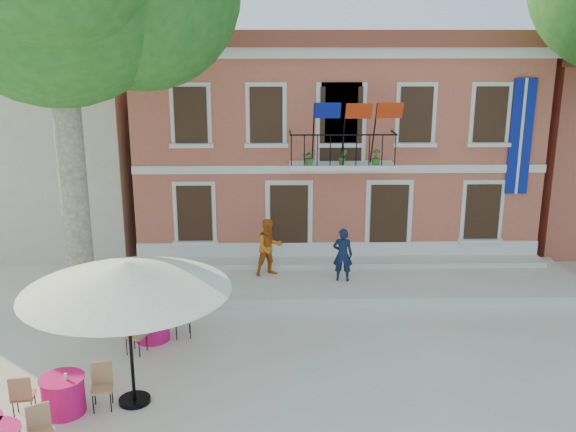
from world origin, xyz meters
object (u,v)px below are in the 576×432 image
at_px(patio_umbrella, 126,277).
at_px(cafe_table_0, 63,394).
at_px(pedestrian_navy, 343,255).
at_px(pedestrian_orange, 269,247).
at_px(cafe_table_3, 152,324).

relative_size(patio_umbrella, cafe_table_0, 2.10).
relative_size(pedestrian_navy, pedestrian_orange, 0.92).
relative_size(patio_umbrella, cafe_table_3, 2.24).
bearing_deg(pedestrian_navy, cafe_table_3, 40.08).
bearing_deg(pedestrian_orange, cafe_table_0, -143.68).
xyz_separation_m(pedestrian_orange, cafe_table_0, (-4.07, -6.90, -0.76)).
height_order(pedestrian_orange, cafe_table_3, pedestrian_orange).
distance_m(patio_umbrella, pedestrian_orange, 7.28).
xyz_separation_m(cafe_table_0, cafe_table_3, (1.18, 3.21, 0.01)).
distance_m(pedestrian_orange, cafe_table_0, 8.05).
bearing_deg(patio_umbrella, pedestrian_orange, 67.25).
distance_m(patio_umbrella, cafe_table_0, 2.71).
xyz_separation_m(pedestrian_navy, cafe_table_3, (-5.06, -3.18, -0.68)).
bearing_deg(cafe_table_0, pedestrian_orange, 59.47).
bearing_deg(patio_umbrella, pedestrian_navy, 50.87).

